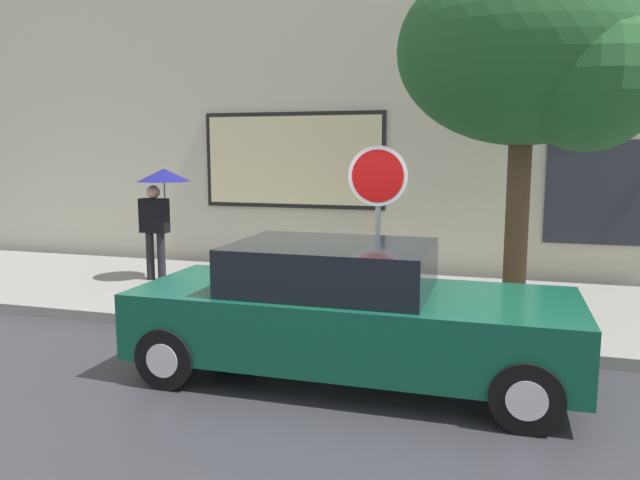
# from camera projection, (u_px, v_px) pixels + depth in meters

# --- Properties ---
(ground_plane) EXTENTS (60.00, 60.00, 0.00)m
(ground_plane) POSITION_uv_depth(u_px,v_px,m) (332.00, 374.00, 6.69)
(ground_plane) COLOR #333338
(sidewalk) EXTENTS (20.00, 4.00, 0.15)m
(sidewalk) POSITION_uv_depth(u_px,v_px,m) (384.00, 303.00, 9.52)
(sidewalk) COLOR gray
(sidewalk) RESTS_ON ground
(building_facade) EXTENTS (20.00, 0.67, 7.00)m
(building_facade) POSITION_uv_depth(u_px,v_px,m) (411.00, 93.00, 11.40)
(building_facade) COLOR beige
(building_facade) RESTS_ON ground
(parked_car) EXTENTS (4.59, 1.85, 1.45)m
(parked_car) POSITION_uv_depth(u_px,v_px,m) (348.00, 313.00, 6.50)
(parked_car) COLOR #0F4C38
(parked_car) RESTS_ON ground
(fire_hydrant) EXTENTS (0.30, 0.44, 0.70)m
(fire_hydrant) POSITION_uv_depth(u_px,v_px,m) (238.00, 281.00, 9.14)
(fire_hydrant) COLOR yellow
(fire_hydrant) RESTS_ON sidewalk
(pedestrian_with_umbrella) EXTENTS (0.93, 0.92, 1.96)m
(pedestrian_with_umbrella) POSITION_uv_depth(u_px,v_px,m) (160.00, 194.00, 10.58)
(pedestrian_with_umbrella) COLOR black
(pedestrian_with_umbrella) RESTS_ON sidewalk
(street_tree) EXTENTS (3.29, 2.80, 4.80)m
(street_tree) POSITION_uv_depth(u_px,v_px,m) (537.00, 55.00, 7.75)
(street_tree) COLOR #4C3823
(street_tree) RESTS_ON sidewalk
(stop_sign) EXTENTS (0.76, 0.10, 2.33)m
(stop_sign) POSITION_uv_depth(u_px,v_px,m) (378.00, 200.00, 7.71)
(stop_sign) COLOR gray
(stop_sign) RESTS_ON sidewalk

